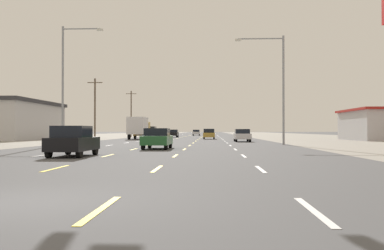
% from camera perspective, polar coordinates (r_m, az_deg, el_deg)
% --- Properties ---
extents(ground_plane, '(572.00, 572.00, 0.00)m').
position_cam_1_polar(ground_plane, '(73.71, -0.26, -1.73)').
color(ground_plane, '#4C4C4F').
extents(lot_apron_left, '(28.00, 440.00, 0.01)m').
position_cam_1_polar(lot_apron_left, '(78.89, -18.53, -1.62)').
color(lot_apron_left, gray).
rests_on(lot_apron_left, ground).
extents(lot_apron_right, '(28.00, 440.00, 0.01)m').
position_cam_1_polar(lot_apron_right, '(76.61, 18.57, -1.65)').
color(lot_apron_right, gray).
rests_on(lot_apron_right, ground).
extents(lane_markings, '(10.64, 227.60, 0.01)m').
position_cam_1_polar(lane_markings, '(112.18, 0.69, -1.37)').
color(lane_markings, white).
rests_on(lane_markings, ground).
extents(signal_span_wire, '(25.14, 0.53, 9.13)m').
position_cam_1_polar(signal_span_wire, '(18.36, -10.33, 12.07)').
color(signal_span_wire, brown).
rests_on(signal_span_wire, ground).
extents(hatchback_inner_left_nearest, '(1.72, 3.90, 1.54)m').
position_cam_1_polar(hatchback_inner_left_nearest, '(22.59, -15.44, -2.03)').
color(hatchback_inner_left_nearest, black).
rests_on(hatchback_inner_left_nearest, ground).
extents(sedan_center_turn_near, '(1.80, 4.50, 1.46)m').
position_cam_1_polar(sedan_center_turn_near, '(30.55, -4.60, -1.76)').
color(sedan_center_turn_near, '#235B2D').
rests_on(sedan_center_turn_near, ground).
extents(sedan_far_right_mid, '(1.80, 4.50, 1.46)m').
position_cam_1_polar(sedan_far_right_mid, '(50.27, 6.64, -1.34)').
color(sedan_far_right_mid, silver).
rests_on(sedan_far_right_mid, ground).
extents(box_truck_far_left_midfar, '(2.40, 7.20, 3.23)m').
position_cam_1_polar(box_truck_far_left_midfar, '(64.58, -7.06, -0.24)').
color(box_truck_far_left_midfar, '#B28C33').
rests_on(box_truck_far_left_midfar, ground).
extents(hatchback_inner_right_far, '(1.72, 3.90, 1.54)m').
position_cam_1_polar(hatchback_inner_right_far, '(64.52, 2.26, -1.18)').
color(hatchback_inner_right_far, '#B28C33').
rests_on(hatchback_inner_right_far, ground).
extents(suv_far_left_farther, '(1.98, 4.90, 1.98)m').
position_cam_1_polar(suv_far_left_farther, '(74.84, -5.52, -0.92)').
color(suv_far_left_farther, white).
rests_on(suv_far_left_farther, ground).
extents(sedan_inner_left_farthest, '(1.80, 4.50, 1.46)m').
position_cam_1_polar(sedan_inner_left_farthest, '(81.99, -2.49, -1.10)').
color(sedan_inner_left_farthest, black).
rests_on(sedan_inner_left_farthest, ground).
extents(hatchback_far_left_distant_a, '(1.72, 3.90, 1.54)m').
position_cam_1_polar(hatchback_far_left_distant_a, '(89.03, -4.25, -1.05)').
color(hatchback_far_left_distant_a, maroon).
rests_on(hatchback_far_left_distant_a, ground).
extents(sedan_center_turn_distant_b, '(1.80, 4.50, 1.46)m').
position_cam_1_polar(sedan_center_turn_distant_b, '(108.24, 0.57, -1.00)').
color(sedan_center_turn_distant_b, silver).
rests_on(sedan_center_turn_distant_b, ground).
extents(storefront_right_row_1, '(9.13, 12.65, 4.15)m').
position_cam_1_polar(storefront_right_row_1, '(62.69, 23.96, 0.06)').
color(storefront_right_row_1, '#B2B2B7').
rests_on(storefront_right_row_1, ground).
extents(streetlight_left_row_0, '(3.84, 0.26, 10.98)m').
position_cam_1_polar(streetlight_left_row_0, '(41.85, -16.26, 6.08)').
color(streetlight_left_row_0, gray).
rests_on(streetlight_left_row_0, ground).
extents(streetlight_right_row_0, '(4.46, 0.26, 9.91)m').
position_cam_1_polar(streetlight_right_row_0, '(40.06, 11.33, 5.68)').
color(streetlight_right_row_0, gray).
rests_on(streetlight_right_row_0, ground).
extents(utility_pole_left_row_1, '(2.20, 0.26, 8.91)m').
position_cam_1_polar(utility_pole_left_row_1, '(64.68, -12.70, 2.26)').
color(utility_pole_left_row_1, brown).
rests_on(utility_pole_left_row_1, ground).
extents(utility_pole_left_row_2, '(2.20, 0.26, 9.59)m').
position_cam_1_polar(utility_pole_left_row_2, '(91.38, -8.04, 1.61)').
color(utility_pole_left_row_2, brown).
rests_on(utility_pole_left_row_2, ground).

